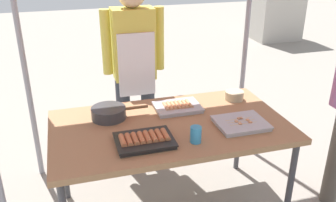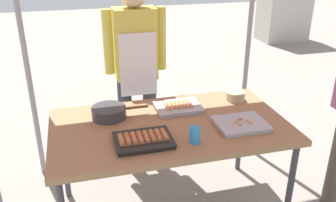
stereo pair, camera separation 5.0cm
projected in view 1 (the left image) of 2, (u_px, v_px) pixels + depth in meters
name	position (u px, v px, depth m)	size (l,w,h in m)	color
stall_table	(170.00, 131.00, 2.52)	(1.60, 0.90, 0.75)	#9E724C
tray_grilled_sausages	(144.00, 140.00, 2.25)	(0.36, 0.27, 0.05)	black
tray_meat_skewers	(241.00, 123.00, 2.47)	(0.34, 0.28, 0.04)	#ADADB2
tray_pork_links	(178.00, 107.00, 2.70)	(0.33, 0.25, 0.05)	#ADADB2
cooking_wok	(109.00, 112.00, 2.56)	(0.40, 0.24, 0.08)	#38383A
condiment_bowl	(234.00, 95.00, 2.86)	(0.14, 0.14, 0.07)	#BFB28C
drink_cup_near_edge	(196.00, 135.00, 2.26)	(0.07, 0.07, 0.11)	#338CBF
vendor_woman	(134.00, 61.00, 3.06)	(0.52, 0.23, 1.63)	#333842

